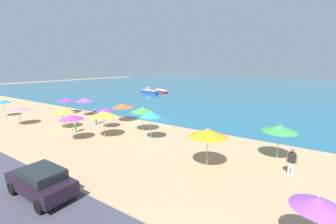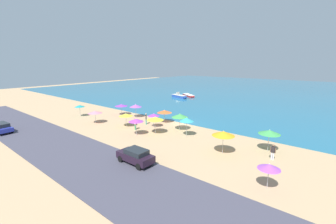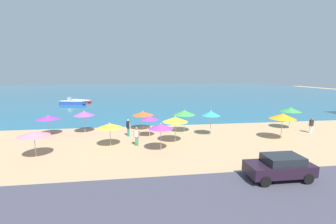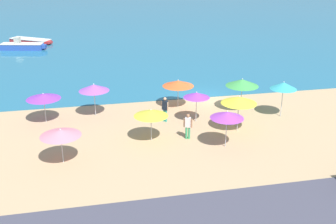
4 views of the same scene
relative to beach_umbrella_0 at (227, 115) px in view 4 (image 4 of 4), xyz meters
name	(u,v)px [view 4 (image 4 of 4)]	position (x,y,z in m)	size (l,w,h in m)	color
ground_plane	(203,98)	(1.24, 9.12, -2.12)	(160.00, 160.00, 0.00)	tan
sea	(127,9)	(1.24, 64.12, -2.09)	(150.00, 110.00, 0.05)	#236788
beach_umbrella_0	(227,115)	(0.00, 0.00, 0.00)	(2.06, 2.06, 2.39)	#B2B2B7
beach_umbrella_1	(43,96)	(-11.16, 6.46, -0.22)	(2.39, 2.39, 2.15)	#B2B2B7
beach_umbrella_2	(239,100)	(1.58, 2.17, 0.09)	(2.39, 2.39, 2.51)	#B2B2B7
beach_umbrella_3	(60,133)	(-9.83, -0.05, -0.25)	(2.32, 2.32, 2.12)	#B2B2B7
beach_umbrella_4	(94,88)	(-7.65, 6.93, 0.04)	(2.21, 2.21, 2.47)	#B2B2B7
beach_umbrella_6	(151,113)	(-4.35, 1.86, -0.24)	(2.18, 2.18, 2.14)	#B2B2B7
beach_umbrella_8	(284,86)	(5.64, 4.01, 0.23)	(1.92, 1.92, 2.67)	#B2B2B7
beach_umbrella_9	(242,83)	(3.20, 5.76, 0.08)	(2.46, 2.46, 2.52)	#B2B2B7
beach_umbrella_10	(178,83)	(-1.28, 7.52, -0.23)	(2.42, 2.42, 2.18)	#B2B2B7
beach_umbrella_12	(197,95)	(-0.71, 4.32, -0.14)	(1.85, 1.85, 2.23)	#B2B2B7
bather_1	(188,125)	(-2.01, 1.62, -1.15)	(0.53, 0.34, 1.72)	#36975D
bather_2	(165,108)	(-2.87, 4.78, -1.10)	(0.41, 0.44, 1.82)	teal
skiff_nearshore	(31,41)	(-14.64, 34.13, -1.80)	(5.59, 4.38, 0.54)	#B82C2D
skiff_offshore	(22,46)	(-15.26, 30.27, -1.63)	(5.47, 2.46, 1.50)	#2A4DA5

